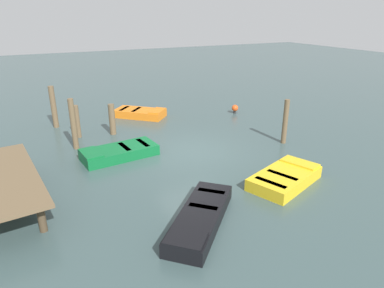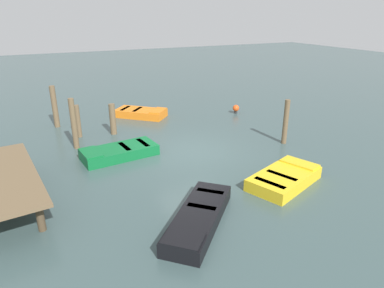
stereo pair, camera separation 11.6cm
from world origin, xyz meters
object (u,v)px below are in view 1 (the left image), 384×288
(rowboat_orange, at_px, (140,113))
(mooring_piling_mid_left, at_px, (112,119))
(mooring_piling_near_left, at_px, (77,122))
(mooring_piling_mid_right, at_px, (73,124))
(rowboat_black, at_px, (200,218))
(marker_buoy, at_px, (235,108))
(mooring_piling_far_left, at_px, (285,122))
(rowboat_green, at_px, (119,152))
(dock_segment, at_px, (0,180))
(mooring_piling_center, at_px, (54,107))
(rowboat_yellow, at_px, (285,178))

(rowboat_orange, distance_m, mooring_piling_mid_left, 2.98)
(mooring_piling_near_left, distance_m, mooring_piling_mid_right, 1.43)
(rowboat_black, bearing_deg, marker_buoy, -173.97)
(rowboat_orange, distance_m, mooring_piling_near_left, 4.02)
(rowboat_black, xyz_separation_m, mooring_piling_near_left, (8.51, 1.77, 0.53))
(mooring_piling_far_left, height_order, mooring_piling_mid_right, mooring_piling_mid_right)
(rowboat_green, distance_m, mooring_piling_mid_right, 2.34)
(mooring_piling_far_left, bearing_deg, dock_segment, 92.21)
(mooring_piling_mid_left, bearing_deg, dock_segment, 137.39)
(dock_segment, relative_size, marker_buoy, 10.68)
(mooring_piling_far_left, bearing_deg, rowboat_green, 76.72)
(mooring_piling_mid_left, bearing_deg, mooring_piling_center, 44.92)
(mooring_piling_far_left, bearing_deg, rowboat_yellow, 140.44)
(dock_segment, bearing_deg, marker_buoy, -72.01)
(mooring_piling_center, xyz_separation_m, marker_buoy, (-1.81, -9.27, -0.74))
(mooring_piling_center, bearing_deg, rowboat_green, -160.52)
(mooring_piling_near_left, relative_size, mooring_piling_mid_right, 0.70)
(rowboat_green, xyz_separation_m, marker_buoy, (3.26, -7.48, 0.07))
(mooring_piling_near_left, xyz_separation_m, mooring_piling_mid_left, (-0.26, -1.50, -0.03))
(rowboat_orange, xyz_separation_m, rowboat_yellow, (-9.54, -1.85, 0.00))
(mooring_piling_near_left, xyz_separation_m, marker_buoy, (0.20, -8.50, -0.46))
(mooring_piling_far_left, height_order, mooring_piling_center, mooring_piling_center)
(mooring_piling_mid_left, distance_m, marker_buoy, 7.04)
(rowboat_black, distance_m, mooring_piling_mid_right, 7.51)
(rowboat_orange, relative_size, mooring_piling_mid_left, 1.96)
(dock_segment, height_order, mooring_piling_far_left, mooring_piling_far_left)
(rowboat_yellow, bearing_deg, dock_segment, 142.05)
(rowboat_orange, bearing_deg, rowboat_yellow, -36.07)
(dock_segment, xyz_separation_m, mooring_piling_far_left, (0.42, -10.79, 0.12))
(dock_segment, distance_m, mooring_piling_near_left, 5.87)
(rowboat_black, height_order, rowboat_green, same)
(mooring_piling_mid_right, xyz_separation_m, marker_buoy, (1.56, -8.84, -0.78))
(rowboat_orange, bearing_deg, mooring_piling_near_left, -109.03)
(dock_segment, bearing_deg, rowboat_yellow, -114.07)
(mooring_piling_center, distance_m, marker_buoy, 9.48)
(dock_segment, xyz_separation_m, rowboat_orange, (6.96, -6.46, -0.62))
(mooring_piling_near_left, bearing_deg, rowboat_black, -168.28)
(rowboat_black, xyz_separation_m, rowboat_yellow, (0.85, -3.61, 0.00))
(mooring_piling_near_left, relative_size, mooring_piling_mid_left, 1.04)
(mooring_piling_mid_left, relative_size, mooring_piling_center, 0.70)
(rowboat_green, distance_m, mooring_piling_mid_left, 2.88)
(rowboat_green, height_order, mooring_piling_center, mooring_piling_center)
(rowboat_yellow, bearing_deg, rowboat_orange, 80.31)
(rowboat_black, height_order, mooring_piling_near_left, mooring_piling_near_left)
(rowboat_green, xyz_separation_m, mooring_piling_center, (5.07, 1.79, 0.81))
(dock_segment, height_order, mooring_piling_near_left, mooring_piling_near_left)
(mooring_piling_far_left, relative_size, mooring_piling_mid_left, 1.34)
(mooring_piling_far_left, distance_m, mooring_piling_center, 10.90)
(dock_segment, distance_m, rowboat_yellow, 8.73)
(rowboat_green, relative_size, marker_buoy, 6.25)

